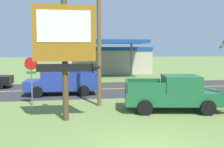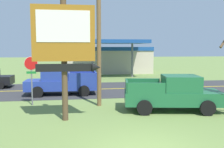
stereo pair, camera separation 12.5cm
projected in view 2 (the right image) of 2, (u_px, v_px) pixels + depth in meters
name	position (u px, v px, depth m)	size (l,w,h in m)	color
road_asphalt	(104.00, 89.00, 21.19)	(140.00, 8.00, 0.02)	#333335
road_centre_line	(104.00, 89.00, 21.19)	(126.00, 0.20, 0.01)	gold
motel_sign	(65.00, 43.00, 11.61)	(3.13, 0.54, 5.72)	brown
stop_sign	(31.00, 72.00, 15.01)	(0.80, 0.08, 2.95)	slate
utility_pole	(99.00, 26.00, 14.67)	(2.13, 0.26, 8.76)	brown
gas_station	(107.00, 59.00, 35.34)	(12.00, 11.50, 4.40)	beige
pickup_green_parked_on_lawn	(173.00, 93.00, 13.83)	(5.45, 2.88, 1.96)	#1E6038
pickup_blue_on_road	(61.00, 82.00, 18.64)	(5.20, 2.24, 1.96)	#233893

